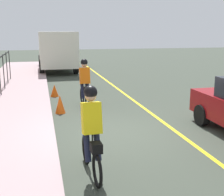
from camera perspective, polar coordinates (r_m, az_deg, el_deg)
name	(u,v)px	position (r m, az deg, el deg)	size (l,w,h in m)	color
ground_plane	(120,133)	(8.58, 1.49, -6.64)	(80.00, 80.00, 0.00)	#3A4137
lane_line_centre	(172,129)	(9.10, 11.33, -5.73)	(36.00, 0.12, 0.01)	yellow
cyclist_lead	(85,83)	(11.28, -5.18, 2.76)	(1.71, 0.38, 1.83)	black
cyclist_follow	(92,132)	(5.85, -3.90, -6.49)	(1.71, 0.38, 1.83)	black
box_truck_background	(57,49)	(22.20, -10.45, 9.07)	(6.73, 2.60, 2.78)	silver
traffic_cone_near	(54,91)	(13.46, -10.83, 1.39)	(0.36, 0.36, 0.53)	#EB530E
traffic_cone_far	(60,104)	(10.67, -9.79, -1.17)	(0.36, 0.36, 0.64)	#EA5410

